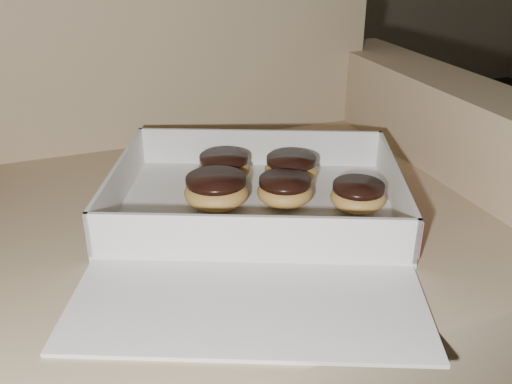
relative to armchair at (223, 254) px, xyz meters
The scene contains 12 objects.
armchair is the anchor object (origin of this frame).
bakery_box 0.20m from the armchair, 84.96° to the right, with size 0.57×0.61×0.07m.
donut_a 0.20m from the armchair, 20.44° to the right, with size 0.09×0.09×0.04m.
donut_b 0.16m from the armchair, 39.12° to the left, with size 0.09×0.09×0.04m.
donut_c 0.28m from the armchair, 45.27° to the right, with size 0.08×0.08×0.04m.
donut_d 0.19m from the armchair, 111.59° to the right, with size 0.10×0.10×0.05m.
donut_e 0.21m from the armchair, 58.53° to the right, with size 0.08×0.08×0.04m.
crumb_a 0.27m from the armchair, 60.69° to the right, with size 0.01×0.01×0.00m, color black.
crumb_b 0.20m from the armchair, 88.76° to the right, with size 0.01×0.01×0.00m, color black.
crumb_c 0.32m from the armchair, 64.37° to the right, with size 0.01×0.01×0.00m, color black.
crumb_d 0.22m from the armchair, 133.77° to the right, with size 0.01×0.01×0.00m, color black.
crumb_e 0.17m from the armchair, 125.28° to the right, with size 0.01×0.01×0.00m, color black.
Camera 1 is at (-0.47, -0.26, 0.84)m, focal length 40.00 mm.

